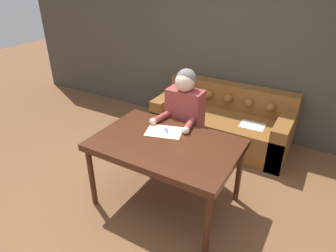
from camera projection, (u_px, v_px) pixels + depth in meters
name	position (u px, v px, depth m)	size (l,w,h in m)	color
ground_plane	(156.00, 202.00, 3.34)	(16.00, 16.00, 0.00)	brown
wall_back	(231.00, 47.00, 4.32)	(8.00, 0.06, 2.60)	#474238
dining_table	(166.00, 148.00, 3.03)	(1.45, 0.96, 0.77)	#472314
couch	(223.00, 122.00, 4.41)	(1.93, 0.88, 0.80)	brown
person	(184.00, 121.00, 3.56)	(0.49, 0.56, 1.34)	#33281E
pattern_paper_main	(164.00, 131.00, 3.18)	(0.44, 0.37, 0.00)	beige
scissors	(167.00, 131.00, 3.19)	(0.18, 0.18, 0.01)	silver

